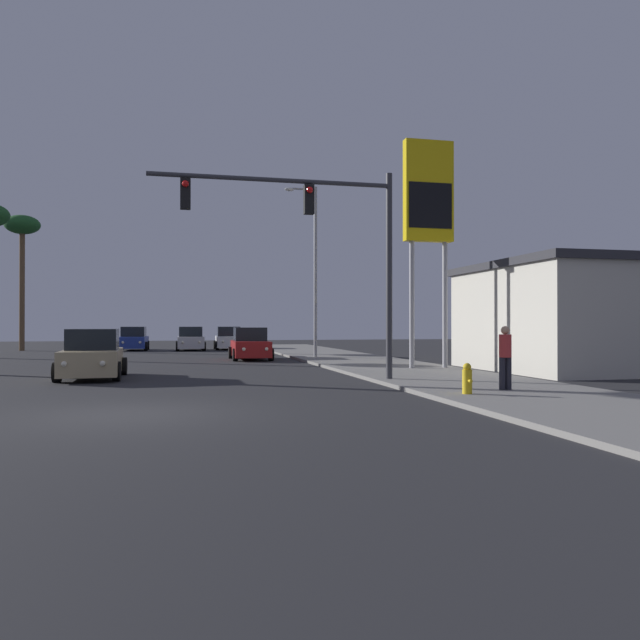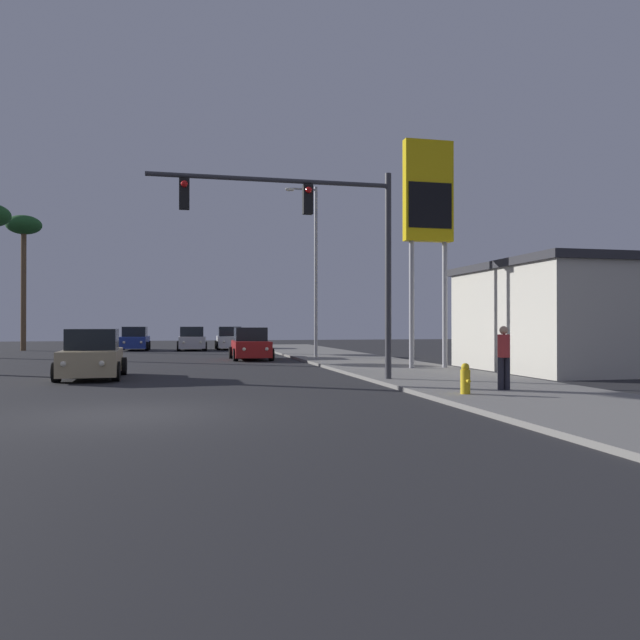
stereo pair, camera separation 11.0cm
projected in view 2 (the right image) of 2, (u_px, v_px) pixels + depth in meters
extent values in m
plane|color=#28282B|center=(126.00, 415.00, 12.65)|extent=(120.00, 120.00, 0.00)
cube|color=gray|center=(399.00, 370.00, 24.50)|extent=(5.00, 60.00, 0.12)
cube|color=beige|center=(608.00, 320.00, 25.18)|extent=(10.00, 8.00, 4.00)
cube|color=#2D2D33|center=(608.00, 267.00, 25.20)|extent=(10.30, 8.30, 0.30)
cube|color=maroon|center=(251.00, 349.00, 32.52)|extent=(1.91, 4.25, 0.80)
cube|color=black|center=(250.00, 334.00, 32.67)|extent=(1.65, 2.04, 0.70)
cylinder|color=black|center=(236.00, 355.00, 31.05)|extent=(0.24, 0.64, 0.64)
cylinder|color=black|center=(271.00, 354.00, 31.44)|extent=(0.24, 0.64, 0.64)
cylinder|color=black|center=(231.00, 353.00, 33.59)|extent=(0.24, 0.64, 0.64)
cylinder|color=black|center=(264.00, 352.00, 33.98)|extent=(0.24, 0.64, 0.64)
sphere|color=#F2EACC|center=(244.00, 349.00, 30.33)|extent=(0.18, 0.18, 0.18)
sphere|color=#F2EACC|center=(267.00, 349.00, 30.57)|extent=(0.18, 0.18, 0.18)
cube|color=silver|center=(230.00, 342.00, 45.82)|extent=(1.91, 4.24, 0.80)
cube|color=black|center=(230.00, 331.00, 45.97)|extent=(1.65, 2.04, 0.70)
cylinder|color=black|center=(218.00, 346.00, 44.35)|extent=(0.24, 0.64, 0.64)
cylinder|color=black|center=(244.00, 346.00, 44.75)|extent=(0.24, 0.64, 0.64)
cylinder|color=black|center=(216.00, 345.00, 46.89)|extent=(0.24, 0.64, 0.64)
cylinder|color=black|center=(240.00, 344.00, 47.29)|extent=(0.24, 0.64, 0.64)
sphere|color=#F2EACC|center=(224.00, 342.00, 43.63)|extent=(0.18, 0.18, 0.18)
sphere|color=#F2EACC|center=(240.00, 342.00, 43.88)|extent=(0.18, 0.18, 0.18)
cube|color=#B7B7BC|center=(192.00, 342.00, 44.37)|extent=(1.81, 4.20, 0.80)
cube|color=black|center=(192.00, 332.00, 44.52)|extent=(1.61, 2.00, 0.70)
cylinder|color=black|center=(179.00, 347.00, 42.90)|extent=(0.24, 0.64, 0.64)
cylinder|color=black|center=(205.00, 346.00, 43.30)|extent=(0.24, 0.64, 0.64)
cylinder|color=black|center=(179.00, 345.00, 45.44)|extent=(0.24, 0.64, 0.64)
cylinder|color=black|center=(204.00, 345.00, 45.84)|extent=(0.24, 0.64, 0.64)
sphere|color=#F2EACC|center=(184.00, 342.00, 42.18)|extent=(0.18, 0.18, 0.18)
sphere|color=#F2EACC|center=(201.00, 342.00, 42.43)|extent=(0.18, 0.18, 0.18)
cube|color=tan|center=(92.00, 361.00, 21.15)|extent=(1.95, 4.26, 0.80)
cube|color=black|center=(93.00, 339.00, 21.30)|extent=(1.67, 2.06, 0.70)
cylinder|color=black|center=(56.00, 372.00, 19.67)|extent=(0.24, 0.64, 0.64)
cylinder|color=black|center=(116.00, 371.00, 20.07)|extent=(0.24, 0.64, 0.64)
cylinder|color=black|center=(70.00, 367.00, 22.21)|extent=(0.24, 0.64, 0.64)
cylinder|color=black|center=(123.00, 366.00, 22.61)|extent=(0.24, 0.64, 0.64)
sphere|color=#F2EACC|center=(63.00, 364.00, 18.95)|extent=(0.18, 0.18, 0.18)
sphere|color=#F2EACC|center=(102.00, 363.00, 19.20)|extent=(0.18, 0.18, 0.18)
cube|color=navy|center=(135.00, 342.00, 44.31)|extent=(1.91, 4.25, 0.80)
cube|color=black|center=(135.00, 332.00, 44.46)|extent=(1.65, 2.04, 0.70)
cylinder|color=black|center=(120.00, 347.00, 42.84)|extent=(0.24, 0.64, 0.64)
cylinder|color=black|center=(147.00, 346.00, 43.24)|extent=(0.24, 0.64, 0.64)
cylinder|color=black|center=(123.00, 345.00, 45.38)|extent=(0.24, 0.64, 0.64)
cylinder|color=black|center=(149.00, 345.00, 45.78)|extent=(0.24, 0.64, 0.64)
sphere|color=#F2EACC|center=(124.00, 342.00, 42.12)|extent=(0.18, 0.18, 0.18)
sphere|color=#F2EACC|center=(141.00, 342.00, 42.37)|extent=(0.18, 0.18, 0.18)
cylinder|color=#38383D|center=(388.00, 276.00, 19.69)|extent=(0.20, 0.20, 6.50)
cylinder|color=#38383D|center=(272.00, 180.00, 18.90)|extent=(7.42, 0.14, 0.14)
cube|color=black|center=(308.00, 200.00, 19.14)|extent=(0.30, 0.24, 0.90)
sphere|color=red|center=(309.00, 190.00, 19.00)|extent=(0.20, 0.20, 0.20)
cube|color=black|center=(184.00, 194.00, 18.32)|extent=(0.30, 0.24, 0.90)
sphere|color=red|center=(184.00, 184.00, 18.18)|extent=(0.20, 0.20, 0.20)
cylinder|color=#99999E|center=(316.00, 272.00, 32.90)|extent=(0.18, 0.18, 9.00)
cylinder|color=#99999E|center=(303.00, 189.00, 32.78)|extent=(1.40, 0.10, 0.10)
ellipsoid|color=silver|center=(290.00, 189.00, 32.63)|extent=(0.50, 0.24, 0.20)
cylinder|color=#99999E|center=(412.00, 304.00, 24.47)|extent=(0.20, 0.20, 5.00)
cylinder|color=#99999E|center=(445.00, 305.00, 24.78)|extent=(0.20, 0.20, 5.00)
cube|color=yellow|center=(428.00, 191.00, 24.66)|extent=(2.00, 0.40, 4.00)
cube|color=black|center=(430.00, 205.00, 24.45)|extent=(1.80, 0.03, 1.80)
cylinder|color=gold|center=(465.00, 382.00, 15.34)|extent=(0.24, 0.24, 0.60)
sphere|color=gold|center=(465.00, 367.00, 15.34)|extent=(0.20, 0.20, 0.20)
cylinder|color=gold|center=(468.00, 381.00, 15.17)|extent=(0.08, 0.10, 0.08)
cylinder|color=#23232D|center=(501.00, 374.00, 16.29)|extent=(0.16, 0.16, 0.85)
cylinder|color=#23232D|center=(507.00, 373.00, 16.33)|extent=(0.16, 0.16, 0.85)
cylinder|color=#BF3333|center=(504.00, 346.00, 16.32)|extent=(0.32, 0.32, 0.60)
sphere|color=tan|center=(504.00, 330.00, 16.32)|extent=(0.22, 0.22, 0.22)
cylinder|color=brown|center=(24.00, 291.00, 43.72)|extent=(0.36, 0.36, 8.37)
ellipsoid|color=#1E5123|center=(24.00, 225.00, 43.75)|extent=(2.40, 2.40, 1.32)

